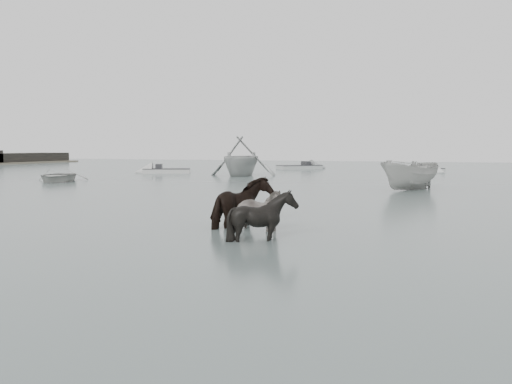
% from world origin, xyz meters
% --- Properties ---
extents(ground, '(140.00, 140.00, 0.00)m').
position_xyz_m(ground, '(0.00, 0.00, 0.00)').
color(ground, '#52615D').
rests_on(ground, ground).
extents(pony_pinto, '(1.76, 1.05, 1.39)m').
position_xyz_m(pony_pinto, '(-0.54, 0.06, 0.69)').
color(pony_pinto, black).
rests_on(pony_pinto, ground).
extents(pony_dark, '(1.61, 1.81, 1.65)m').
position_xyz_m(pony_dark, '(-1.15, 0.71, 0.83)').
color(pony_dark, black).
rests_on(pony_dark, ground).
extents(pony_black, '(1.50, 1.39, 1.44)m').
position_xyz_m(pony_black, '(0.13, -1.32, 0.72)').
color(pony_black, black).
rests_on(pony_black, ground).
extents(rowboat_lead, '(4.64, 5.21, 0.89)m').
position_xyz_m(rowboat_lead, '(-19.05, 14.99, 0.45)').
color(rowboat_lead, '#B7B6B2').
rests_on(rowboat_lead, ground).
extents(rowboat_trail, '(5.69, 6.37, 3.03)m').
position_xyz_m(rowboat_trail, '(-11.12, 25.41, 1.52)').
color(rowboat_trail, '#AEB1AE').
rests_on(rowboat_trail, ground).
extents(boat_small, '(3.40, 4.44, 1.62)m').
position_xyz_m(boat_small, '(1.82, 15.55, 0.81)').
color(boat_small, '#A2A39E').
rests_on(boat_small, ground).
extents(skiff_outer, '(5.33, 3.67, 0.75)m').
position_xyz_m(skiff_outer, '(-18.28, 27.05, 0.38)').
color(skiff_outer, '#ACACA8').
rests_on(skiff_outer, ground).
extents(skiff_mid, '(4.93, 4.82, 0.75)m').
position_xyz_m(skiff_mid, '(0.81, 36.09, 0.38)').
color(skiff_mid, '#B1B3B0').
rests_on(skiff_mid, ground).
extents(skiff_far, '(5.32, 5.20, 0.75)m').
position_xyz_m(skiff_far, '(-10.57, 38.78, 0.38)').
color(skiff_far, '#9C9E9C').
rests_on(skiff_far, ground).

